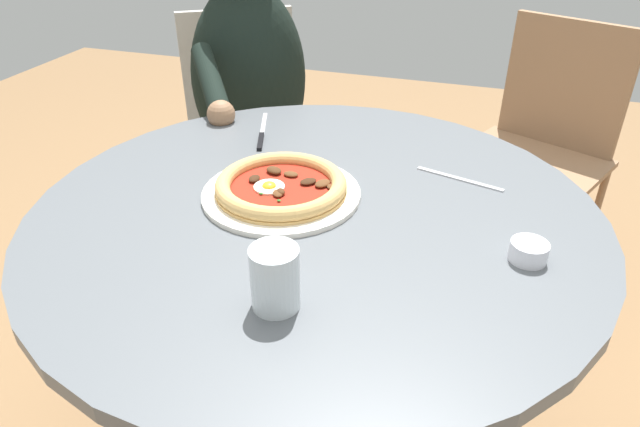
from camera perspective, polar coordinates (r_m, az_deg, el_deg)
The scene contains 9 objects.
dining_table at distance 1.14m, azimuth -0.45°, elevation -5.23°, with size 1.06×1.06×0.72m.
pizza_on_plate at distance 1.09m, azimuth -3.91°, elevation 2.62°, with size 0.30×0.30×0.04m.
water_glass at distance 0.81m, azimuth -4.52°, elevation -6.88°, with size 0.07×0.07×0.10m.
steak_knife at distance 1.35m, azimuth -5.89°, elevation 7.76°, with size 0.08×0.22×0.01m.
ramekin_capers at distance 0.97m, azimuth 20.22°, elevation -3.53°, with size 0.06×0.06×0.03m.
fork_utensil at distance 1.19m, azimuth 13.82°, elevation 3.40°, with size 0.18×0.06×0.00m.
diner_person at distance 1.82m, azimuth -6.72°, elevation 7.13°, with size 0.44×0.58×1.18m.
cafe_chair_diner at distance 1.95m, azimuth -7.41°, elevation 9.06°, with size 0.58×0.58×0.88m.
cafe_chair_spare_near at distance 1.99m, azimuth 21.35°, elevation 7.29°, with size 0.58×0.58×0.87m.
Camera 1 is at (-0.29, 0.86, 1.26)m, focal length 31.87 mm.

